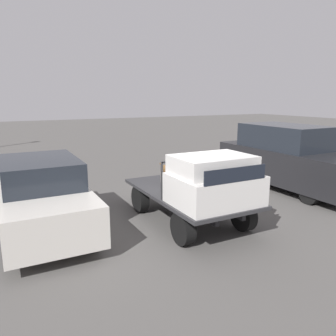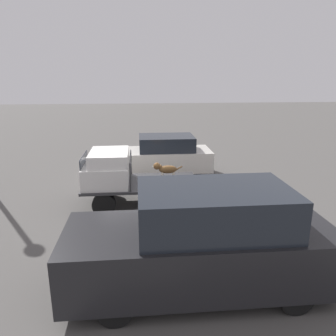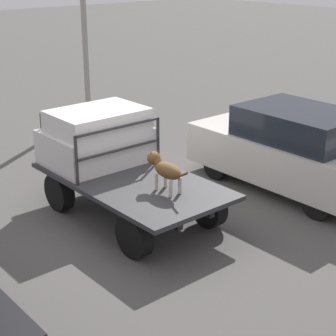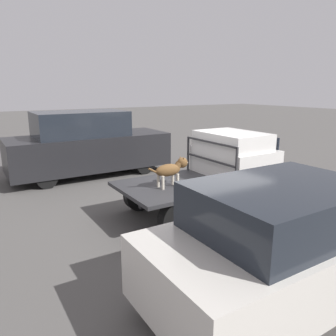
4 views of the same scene
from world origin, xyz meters
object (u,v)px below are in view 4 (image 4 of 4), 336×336
(parked_sedan, at_px, (287,242))
(parked_pickup_far, at_px, (87,145))
(flatbed_truck, at_px, (198,188))
(dog, at_px, (172,169))

(parked_sedan, bearing_deg, parked_pickup_far, 94.42)
(parked_pickup_far, bearing_deg, flatbed_truck, -73.15)
(dog, bearing_deg, parked_pickup_far, 100.25)
(dog, bearing_deg, parked_sedan, -86.97)
(dog, distance_m, parked_sedan, 3.19)
(parked_sedan, bearing_deg, flatbed_truck, 76.88)
(dog, height_order, parked_sedan, parked_sedan)
(dog, relative_size, parked_sedan, 0.24)
(flatbed_truck, relative_size, parked_sedan, 0.90)
(flatbed_truck, height_order, parked_pickup_far, parked_pickup_far)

